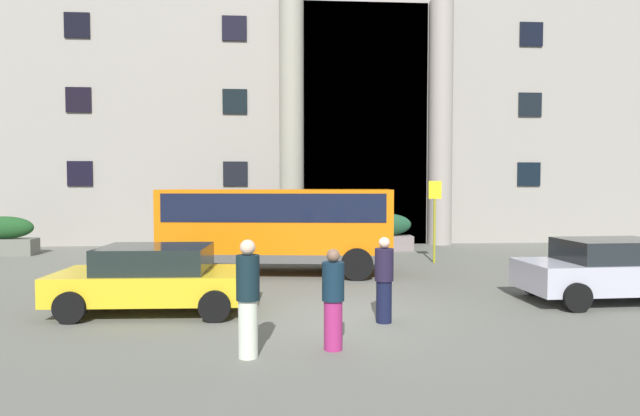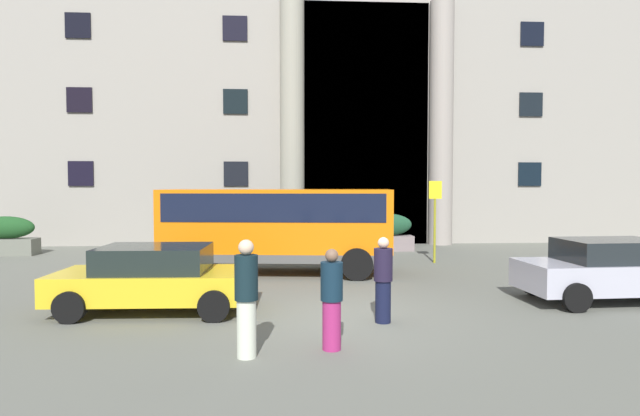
# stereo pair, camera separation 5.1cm
# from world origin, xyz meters

# --- Properties ---
(ground_plane) EXTENTS (80.00, 64.00, 0.12)m
(ground_plane) POSITION_xyz_m (0.00, 0.00, -0.06)
(ground_plane) COLOR #5E6057
(office_building_facade) EXTENTS (41.40, 9.78, 14.29)m
(office_building_facade) POSITION_xyz_m (0.01, 17.47, 7.14)
(office_building_facade) COLOR gray
(office_building_facade) RESTS_ON ground_plane
(orange_minibus) EXTENTS (6.94, 3.10, 2.52)m
(orange_minibus) POSITION_xyz_m (-1.37, 5.50, 1.52)
(orange_minibus) COLOR orange
(orange_minibus) RESTS_ON ground_plane
(bus_stop_sign) EXTENTS (0.44, 0.08, 2.79)m
(bus_stop_sign) POSITION_xyz_m (3.92, 7.20, 1.72)
(bus_stop_sign) COLOR olive
(bus_stop_sign) RESTS_ON ground_plane
(hedge_planter_far_west) EXTENTS (2.19, 0.80, 1.47)m
(hedge_planter_far_west) POSITION_xyz_m (-11.68, 10.18, 0.71)
(hedge_planter_far_west) COLOR slate
(hedge_planter_far_west) RESTS_ON ground_plane
(hedge_planter_far_east) EXTENTS (2.17, 0.71, 1.50)m
(hedge_planter_far_east) POSITION_xyz_m (2.91, 10.64, 0.72)
(hedge_planter_far_east) COLOR gray
(hedge_planter_far_east) RESTS_ON ground_plane
(hedge_planter_entrance_left) EXTENTS (2.04, 0.75, 1.25)m
(hedge_planter_entrance_left) POSITION_xyz_m (-4.26, 10.80, 0.60)
(hedge_planter_entrance_left) COLOR slate
(hedge_planter_entrance_left) RESTS_ON ground_plane
(hedge_planter_entrance_right) EXTENTS (1.93, 0.94, 1.28)m
(hedge_planter_entrance_right) POSITION_xyz_m (-0.53, 10.37, 0.62)
(hedge_planter_entrance_right) COLOR #67625C
(hedge_planter_entrance_right) RESTS_ON ground_plane
(parked_compact_extra) EXTENTS (4.10, 2.13, 1.38)m
(parked_compact_extra) POSITION_xyz_m (-3.87, 0.86, 0.71)
(parked_compact_extra) COLOR gold
(parked_compact_extra) RESTS_ON ground_plane
(parked_hatchback_near) EXTENTS (4.09, 2.06, 1.42)m
(parked_hatchback_near) POSITION_xyz_m (6.25, 1.11, 0.73)
(parked_hatchback_near) COLOR #B0B0BF
(parked_hatchback_near) RESTS_ON ground_plane
(scooter_by_planter) EXTENTS (1.91, 0.56, 0.89)m
(scooter_by_planter) POSITION_xyz_m (7.91, 3.34, 0.45)
(scooter_by_planter) COLOR black
(scooter_by_planter) RESTS_ON ground_plane
(pedestrian_child_trailing) EXTENTS (0.36, 0.36, 1.63)m
(pedestrian_child_trailing) POSITION_xyz_m (-0.39, -1.95, 0.82)
(pedestrian_child_trailing) COLOR #9D2462
(pedestrian_child_trailing) RESTS_ON ground_plane
(pedestrian_woman_dark_dress) EXTENTS (0.36, 0.36, 1.65)m
(pedestrian_woman_dark_dress) POSITION_xyz_m (0.75, -0.35, 0.83)
(pedestrian_woman_dark_dress) COLOR black
(pedestrian_woman_dark_dress) RESTS_ON ground_plane
(pedestrian_man_crossing) EXTENTS (0.36, 0.36, 1.82)m
(pedestrian_man_crossing) POSITION_xyz_m (-1.73, -2.25, 0.93)
(pedestrian_man_crossing) COLOR beige
(pedestrian_man_crossing) RESTS_ON ground_plane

